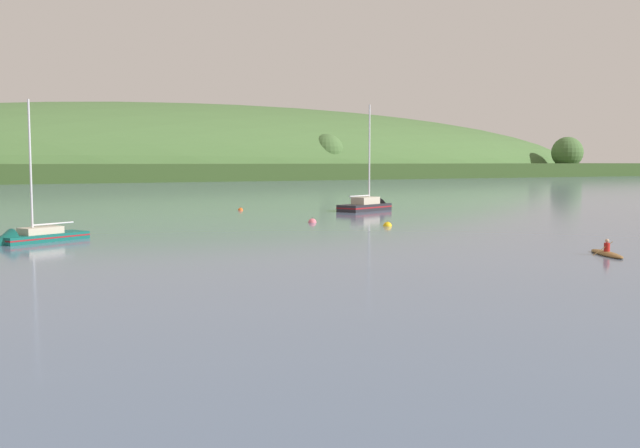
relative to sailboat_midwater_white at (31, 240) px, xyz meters
name	(u,v)px	position (x,y,z in m)	size (l,w,h in m)	color
far_shoreline_hill	(206,176)	(78.47, 191.41, 0.06)	(428.77, 110.75, 49.97)	#314A21
sailboat_midwater_white	(31,240)	(0.00, 0.00, 0.00)	(6.76, 4.71, 9.99)	#0F564C
sailboat_outer_reach	(369,208)	(35.69, 16.35, 0.10)	(7.72, 5.10, 12.28)	#232328
canoe_with_paddler	(607,253)	(27.34, -21.92, -0.07)	(2.32, 3.74, 1.02)	brown
mooring_buoy_foreground	(387,226)	(26.74, -0.79, -0.17)	(0.71, 0.71, 0.79)	yellow
mooring_buoy_off_fishing_boat	(241,210)	(23.63, 23.01, -0.17)	(0.54, 0.54, 0.62)	#EA5B19
mooring_buoy_far_upstream	(312,223)	(23.05, 5.20, -0.17)	(0.70, 0.70, 0.78)	#E06675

